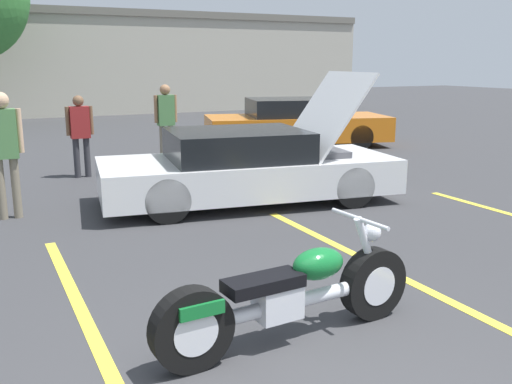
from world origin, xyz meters
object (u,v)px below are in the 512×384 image
show_car_hood_open (249,167)px  parked_car_right_row (295,124)px  spectator_by_show_car (80,129)px  spectator_midground (4,144)px  spectator_near_motorcycle (166,117)px  motorcycle (290,296)px

show_car_hood_open → parked_car_right_row: show_car_hood_open is taller
spectator_by_show_car → spectator_midground: bearing=-119.1°
spectator_by_show_car → spectator_near_motorcycle: bearing=22.6°
spectator_near_motorcycle → spectator_by_show_car: spectator_near_motorcycle is taller
motorcycle → spectator_midground: (-1.77, 5.05, 0.70)m
motorcycle → spectator_by_show_car: (-0.29, 7.71, 0.55)m
show_car_hood_open → spectator_midground: show_car_hood_open is taller
show_car_hood_open → parked_car_right_row: 6.41m
spectator_by_show_car → spectator_midground: 3.05m
parked_car_right_row → spectator_near_motorcycle: 4.06m
spectator_midground → motorcycle: bearing=-70.7°
motorcycle → spectator_by_show_car: spectator_by_show_car is taller
motorcycle → spectator_near_motorcycle: size_ratio=1.37×
motorcycle → spectator_midground: size_ratio=1.31×
motorcycle → spectator_near_motorcycle: 8.74m
parked_car_right_row → spectator_midground: size_ratio=2.83×
parked_car_right_row → spectator_near_motorcycle: bearing=-150.4°
show_car_hood_open → spectator_near_motorcycle: size_ratio=2.81×
show_car_hood_open → parked_car_right_row: bearing=61.6°
spectator_near_motorcycle → spectator_midground: (-3.48, -3.49, 0.05)m
parked_car_right_row → spectator_midground: (-7.39, -4.49, 0.49)m
spectator_midground → parked_car_right_row: bearing=31.3°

